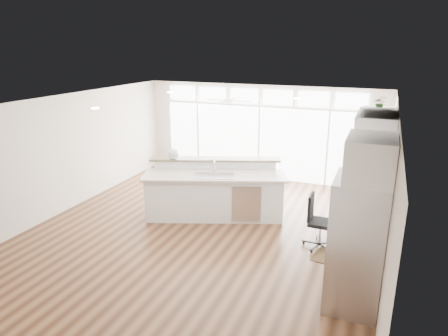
% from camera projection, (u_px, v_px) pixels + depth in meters
% --- Properties ---
extents(floor, '(7.00, 8.00, 0.02)m').
position_uv_depth(floor, '(202.00, 232.00, 8.39)').
color(floor, '#412414').
rests_on(floor, ground).
extents(ceiling, '(7.00, 8.00, 0.02)m').
position_uv_depth(ceiling, '(200.00, 103.00, 7.59)').
color(ceiling, white).
rests_on(ceiling, wall_back).
extents(wall_back, '(7.00, 0.04, 2.70)m').
position_uv_depth(wall_back, '(260.00, 132.00, 11.53)').
color(wall_back, beige).
rests_on(wall_back, floor).
extents(wall_front, '(7.00, 0.04, 2.70)m').
position_uv_depth(wall_front, '(49.00, 271.00, 4.45)').
color(wall_front, beige).
rests_on(wall_front, floor).
extents(wall_left, '(0.04, 8.00, 2.70)m').
position_uv_depth(wall_left, '(65.00, 154.00, 9.24)').
color(wall_left, beige).
rests_on(wall_left, floor).
extents(wall_right, '(0.04, 8.00, 2.70)m').
position_uv_depth(wall_right, '(389.00, 194.00, 6.73)').
color(wall_right, beige).
rests_on(wall_right, floor).
extents(glass_wall, '(5.80, 0.06, 2.08)m').
position_uv_depth(glass_wall, '(259.00, 143.00, 11.57)').
color(glass_wall, white).
rests_on(glass_wall, wall_back).
extents(transom_row, '(5.90, 0.06, 0.40)m').
position_uv_depth(transom_row, '(260.00, 96.00, 11.17)').
color(transom_row, white).
rests_on(transom_row, wall_back).
extents(desk_window, '(0.04, 0.85, 0.85)m').
position_uv_depth(desk_window, '(388.00, 178.00, 6.95)').
color(desk_window, white).
rests_on(desk_window, wall_right).
extents(ceiling_fan, '(1.16, 1.16, 0.32)m').
position_uv_depth(ceiling_fan, '(229.00, 97.00, 10.31)').
color(ceiling_fan, white).
rests_on(ceiling_fan, ceiling).
extents(recessed_lights, '(3.40, 3.00, 0.02)m').
position_uv_depth(recessed_lights, '(205.00, 103.00, 7.77)').
color(recessed_lights, '#F3E8CE').
rests_on(recessed_lights, ceiling).
extents(oven_cabinet, '(0.64, 1.20, 2.50)m').
position_uv_depth(oven_cabinet, '(372.00, 168.00, 8.48)').
color(oven_cabinet, white).
rests_on(oven_cabinet, floor).
extents(desk_nook, '(0.72, 1.30, 0.76)m').
position_uv_depth(desk_nook, '(361.00, 235.00, 7.42)').
color(desk_nook, white).
rests_on(desk_nook, floor).
extents(upper_cabinets, '(0.64, 1.30, 0.64)m').
position_uv_depth(upper_cabinets, '(376.00, 131.00, 6.82)').
color(upper_cabinets, white).
rests_on(upper_cabinets, wall_right).
extents(refrigerator, '(0.76, 0.90, 2.00)m').
position_uv_depth(refrigerator, '(356.00, 244.00, 5.78)').
color(refrigerator, silver).
rests_on(refrigerator, floor).
extents(fridge_cabinet, '(0.64, 0.90, 0.60)m').
position_uv_depth(fridge_cabinet, '(371.00, 158.00, 5.38)').
color(fridge_cabinet, white).
rests_on(fridge_cabinet, wall_right).
extents(framed_photos, '(0.06, 0.22, 0.80)m').
position_uv_depth(framed_photos, '(387.00, 175.00, 7.55)').
color(framed_photos, black).
rests_on(framed_photos, wall_right).
extents(kitchen_island, '(3.36, 2.22, 1.25)m').
position_uv_depth(kitchen_island, '(214.00, 191.00, 8.95)').
color(kitchen_island, white).
rests_on(kitchen_island, floor).
extents(rug, '(1.00, 0.80, 0.01)m').
position_uv_depth(rug, '(339.00, 259.00, 7.32)').
color(rug, '#332010').
rests_on(rug, floor).
extents(office_chair, '(0.56, 0.52, 1.05)m').
position_uv_depth(office_chair, '(321.00, 222.00, 7.60)').
color(office_chair, black).
rests_on(office_chair, floor).
extents(fishbowl, '(0.35, 0.35, 0.25)m').
position_uv_depth(fishbowl, '(174.00, 154.00, 9.13)').
color(fishbowl, silver).
rests_on(fishbowl, kitchen_island).
extents(monitor, '(0.10, 0.49, 0.40)m').
position_uv_depth(monitor, '(360.00, 205.00, 7.28)').
color(monitor, black).
rests_on(monitor, desk_nook).
extents(keyboard, '(0.14, 0.33, 0.02)m').
position_uv_depth(keyboard, '(349.00, 214.00, 7.39)').
color(keyboard, silver).
rests_on(keyboard, desk_nook).
extents(potted_plant, '(0.29, 0.31, 0.22)m').
position_uv_depth(potted_plant, '(380.00, 104.00, 8.07)').
color(potted_plant, '#245022').
rests_on(potted_plant, oven_cabinet).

